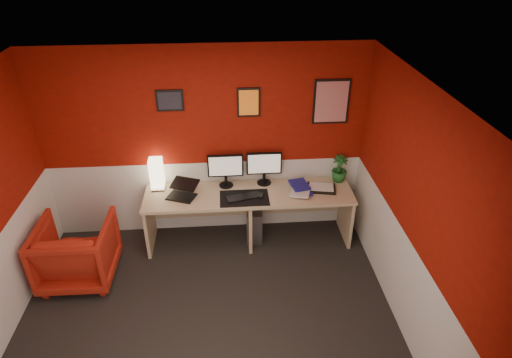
% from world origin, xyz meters
% --- Properties ---
extents(ground, '(4.00, 3.50, 0.01)m').
position_xyz_m(ground, '(0.00, 0.00, 0.00)').
color(ground, black).
rests_on(ground, ground).
extents(ceiling, '(4.00, 3.50, 0.01)m').
position_xyz_m(ceiling, '(0.00, 0.00, 2.50)').
color(ceiling, white).
rests_on(ceiling, ground).
extents(wall_back, '(4.00, 0.01, 2.50)m').
position_xyz_m(wall_back, '(0.00, 1.75, 1.25)').
color(wall_back, '#941508').
rests_on(wall_back, ground).
extents(wall_right, '(0.01, 3.50, 2.50)m').
position_xyz_m(wall_right, '(2.00, 0.00, 1.25)').
color(wall_right, '#941508').
rests_on(wall_right, ground).
extents(wainscot_back, '(4.00, 0.01, 1.00)m').
position_xyz_m(wainscot_back, '(0.00, 1.75, 0.50)').
color(wainscot_back, silver).
rests_on(wainscot_back, ground).
extents(wainscot_right, '(0.01, 3.50, 1.00)m').
position_xyz_m(wainscot_right, '(2.00, 0.00, 0.50)').
color(wainscot_right, silver).
rests_on(wainscot_right, ground).
extents(desk, '(2.60, 0.65, 0.73)m').
position_xyz_m(desk, '(0.53, 1.41, 0.36)').
color(desk, tan).
rests_on(desk, ground).
extents(shoji_lamp, '(0.16, 0.16, 0.40)m').
position_xyz_m(shoji_lamp, '(-0.61, 1.61, 0.93)').
color(shoji_lamp, '#FFE5B2').
rests_on(shoji_lamp, desk).
extents(laptop, '(0.39, 0.34, 0.22)m').
position_xyz_m(laptop, '(-0.31, 1.37, 0.84)').
color(laptop, black).
rests_on(laptop, desk).
extents(monitor_left, '(0.45, 0.06, 0.58)m').
position_xyz_m(monitor_left, '(0.25, 1.61, 1.02)').
color(monitor_left, black).
rests_on(monitor_left, desk).
extents(monitor_right, '(0.45, 0.06, 0.58)m').
position_xyz_m(monitor_right, '(0.74, 1.63, 1.02)').
color(monitor_right, black).
rests_on(monitor_right, desk).
extents(desk_mat, '(0.60, 0.38, 0.01)m').
position_xyz_m(desk_mat, '(0.46, 1.30, 0.73)').
color(desk_mat, black).
rests_on(desk_mat, desk).
extents(keyboard, '(0.44, 0.24, 0.02)m').
position_xyz_m(keyboard, '(0.45, 1.30, 0.74)').
color(keyboard, black).
rests_on(keyboard, desk_mat).
extents(mouse, '(0.08, 0.11, 0.03)m').
position_xyz_m(mouse, '(0.66, 1.30, 0.75)').
color(mouse, black).
rests_on(mouse, desk_mat).
extents(book_bottom, '(0.23, 0.30, 0.03)m').
position_xyz_m(book_bottom, '(1.11, 1.42, 0.74)').
color(book_bottom, navy).
rests_on(book_bottom, desk).
extents(book_middle, '(0.31, 0.37, 0.02)m').
position_xyz_m(book_middle, '(1.06, 1.38, 0.77)').
color(book_middle, silver).
rests_on(book_middle, book_bottom).
extents(book_top, '(0.26, 0.32, 0.03)m').
position_xyz_m(book_top, '(1.06, 1.43, 0.79)').
color(book_top, navy).
rests_on(book_top, book_middle).
extents(zen_tray, '(0.39, 0.31, 0.03)m').
position_xyz_m(zen_tray, '(1.45, 1.43, 0.74)').
color(zen_tray, black).
rests_on(zen_tray, desk).
extents(potted_plant, '(0.24, 0.24, 0.36)m').
position_xyz_m(potted_plant, '(1.71, 1.63, 0.91)').
color(potted_plant, '#19591E').
rests_on(potted_plant, desk).
extents(pc_tower, '(0.23, 0.46, 0.45)m').
position_xyz_m(pc_tower, '(0.60, 1.50, 0.23)').
color(pc_tower, '#99999E').
rests_on(pc_tower, ground).
extents(armchair, '(0.82, 0.84, 0.76)m').
position_xyz_m(armchair, '(-1.50, 0.87, 0.38)').
color(armchair, '#B02413').
rests_on(armchair, ground).
extents(art_left, '(0.32, 0.02, 0.26)m').
position_xyz_m(art_left, '(-0.37, 1.74, 1.85)').
color(art_left, black).
rests_on(art_left, wall_back).
extents(art_center, '(0.28, 0.02, 0.36)m').
position_xyz_m(art_center, '(0.55, 1.74, 1.80)').
color(art_center, orange).
rests_on(art_center, wall_back).
extents(art_right, '(0.44, 0.02, 0.56)m').
position_xyz_m(art_right, '(1.55, 1.74, 1.78)').
color(art_right, red).
rests_on(art_right, wall_back).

